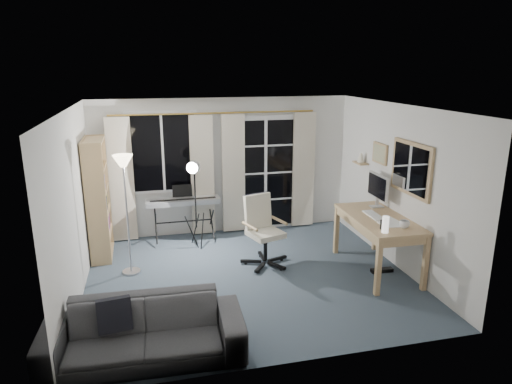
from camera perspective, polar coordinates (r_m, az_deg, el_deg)
floor at (r=6.64m, az=-0.88°, el=-10.69°), size 4.50×4.00×0.02m
window at (r=7.92m, az=-11.59°, el=4.86°), size 1.20×0.08×1.40m
french_door at (r=8.27m, az=1.14°, el=2.26°), size 1.32×0.09×2.11m
curtains at (r=7.99m, az=-4.86°, el=2.24°), size 3.60×0.07×2.13m
bookshelf at (r=7.47m, az=-19.36°, el=-1.19°), size 0.32×0.88×1.87m
torchiere_lamp at (r=6.56m, az=-16.15°, el=1.54°), size 0.29×0.29×1.75m
keyboard_piano at (r=7.86m, az=-9.10°, el=-1.26°), size 1.24×0.60×0.90m
studio_light at (r=7.35m, az=-7.79°, el=1.83°), size 0.34×0.35×1.50m
office_chair at (r=6.89m, az=0.65°, el=-3.97°), size 0.74×0.70×1.06m
desk at (r=6.83m, az=15.07°, el=-3.85°), size 0.81×1.55×0.82m
monitor at (r=7.18m, az=14.98°, el=0.54°), size 0.20×0.59×0.51m
desk_clutter at (r=6.62m, az=15.44°, el=-5.19°), size 0.50×0.93×1.04m
mug at (r=6.42m, az=18.07°, el=-3.75°), size 0.14×0.11×0.13m
wall_mirror at (r=6.64m, az=18.82°, el=2.77°), size 0.04×0.94×0.74m
framed_print at (r=7.40m, az=15.23°, el=4.68°), size 0.03×0.42×0.32m
wall_shelf at (r=7.83m, az=12.96°, el=3.98°), size 0.16×0.30×0.18m
sofa at (r=4.96m, az=-13.91°, el=-15.59°), size 2.05×0.68×0.79m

